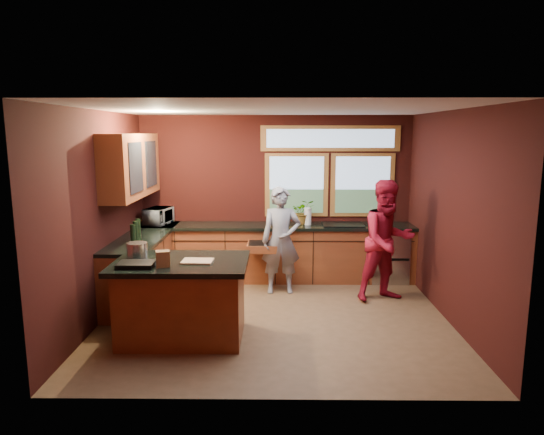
{
  "coord_description": "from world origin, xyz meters",
  "views": [
    {
      "loc": [
        0.03,
        -6.09,
        2.42
      ],
      "look_at": [
        -0.04,
        0.4,
        1.28
      ],
      "focal_mm": 32.0,
      "sensor_mm": 36.0,
      "label": 1
    }
  ],
  "objects_px": {
    "island": "(182,299)",
    "person_red": "(387,241)",
    "person_grey": "(281,240)",
    "stock_pot": "(137,250)",
    "cutting_board": "(197,261)"
  },
  "relations": [
    {
      "from": "person_grey",
      "to": "cutting_board",
      "type": "relative_size",
      "value": 4.63
    },
    {
      "from": "person_grey",
      "to": "stock_pot",
      "type": "distance_m",
      "value": 2.33
    },
    {
      "from": "island",
      "to": "person_red",
      "type": "height_order",
      "value": "person_red"
    },
    {
      "from": "stock_pot",
      "to": "person_grey",
      "type": "bearing_deg",
      "value": 41.72
    },
    {
      "from": "island",
      "to": "stock_pot",
      "type": "bearing_deg",
      "value": 164.74
    },
    {
      "from": "island",
      "to": "person_red",
      "type": "bearing_deg",
      "value": 26.81
    },
    {
      "from": "person_grey",
      "to": "island",
      "type": "bearing_deg",
      "value": -127.87
    },
    {
      "from": "island",
      "to": "person_red",
      "type": "xyz_separation_m",
      "value": [
        2.71,
        1.37,
        0.4
      ]
    },
    {
      "from": "island",
      "to": "cutting_board",
      "type": "xyz_separation_m",
      "value": [
        0.2,
        -0.05,
        0.48
      ]
    },
    {
      "from": "island",
      "to": "person_grey",
      "type": "xyz_separation_m",
      "value": [
        1.18,
        1.69,
        0.33
      ]
    },
    {
      "from": "person_red",
      "to": "stock_pot",
      "type": "bearing_deg",
      "value": -178.41
    },
    {
      "from": "person_red",
      "to": "cutting_board",
      "type": "bearing_deg",
      "value": -169.42
    },
    {
      "from": "person_grey",
      "to": "cutting_board",
      "type": "distance_m",
      "value": 2.0
    },
    {
      "from": "island",
      "to": "stock_pot",
      "type": "height_order",
      "value": "stock_pot"
    },
    {
      "from": "cutting_board",
      "to": "stock_pot",
      "type": "relative_size",
      "value": 1.46
    }
  ]
}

